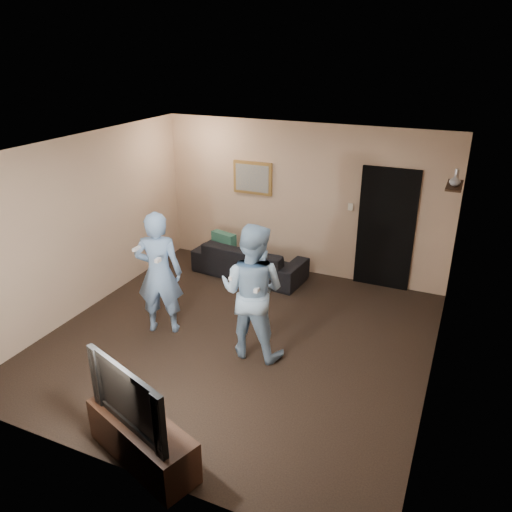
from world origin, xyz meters
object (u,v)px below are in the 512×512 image
at_px(wii_player_left, 159,273).
at_px(tv_console, 142,440).
at_px(television, 137,393).
at_px(wii_player_right, 252,291).
at_px(sofa, 249,260).

bearing_deg(wii_player_left, tv_console, -60.69).
bearing_deg(television, tv_console, 0.00).
bearing_deg(wii_player_right, sofa, 115.65).
distance_m(sofa, television, 4.38).
bearing_deg(television, wii_player_right, 104.34).
distance_m(tv_console, television, 0.55).
bearing_deg(television, wii_player_left, 138.99).
distance_m(television, wii_player_left, 2.44).
relative_size(television, wii_player_left, 0.65).
height_order(wii_player_left, wii_player_right, wii_player_right).
xyz_separation_m(tv_console, wii_player_right, (0.20, 2.13, 0.64)).
bearing_deg(wii_player_left, wii_player_right, -0.13).
relative_size(tv_console, wii_player_right, 0.72).
height_order(sofa, wii_player_right, wii_player_right).
distance_m(tv_console, wii_player_left, 2.52).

